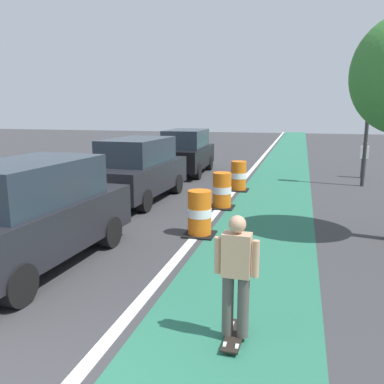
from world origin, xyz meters
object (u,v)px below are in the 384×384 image
at_px(traffic_barrel_mid, 222,191).
at_px(parked_suv_third, 186,152).
at_px(parked_suv_second, 138,169).
at_px(skateboarder_on_lane, 236,275).
at_px(traffic_barrel_back, 239,176).
at_px(traffic_light_corner, 370,95).
at_px(traffic_barrel_front, 200,214).
at_px(parked_suv_nearest, 31,214).
at_px(pedestrian_crossing, 364,158).

bearing_deg(traffic_barrel_mid, parked_suv_third, 115.12).
xyz_separation_m(parked_suv_second, parked_suv_third, (-0.01, 5.81, 0.00)).
xyz_separation_m(skateboarder_on_lane, parked_suv_second, (-4.42, 7.42, 0.12)).
xyz_separation_m(parked_suv_third, traffic_barrel_back, (2.96, -3.34, -0.50)).
height_order(parked_suv_third, traffic_light_corner, traffic_light_corner).
distance_m(traffic_barrel_back, traffic_light_corner, 5.86).
bearing_deg(skateboarder_on_lane, traffic_light_corner, 75.55).
bearing_deg(parked_suv_third, parked_suv_second, -89.89).
distance_m(skateboarder_on_lane, parked_suv_second, 8.64).
distance_m(traffic_barrel_front, traffic_barrel_mid, 2.84).
bearing_deg(skateboarder_on_lane, parked_suv_nearest, 159.61).
relative_size(skateboarder_on_lane, parked_suv_nearest, 0.36).
bearing_deg(parked_suv_third, traffic_light_corner, -9.02).
xyz_separation_m(traffic_barrel_front, traffic_barrel_back, (0.07, 5.65, 0.00)).
bearing_deg(traffic_light_corner, traffic_barrel_back, -154.87).
height_order(parked_suv_second, traffic_barrel_mid, parked_suv_second).
bearing_deg(pedestrian_crossing, skateboarder_on_lane, -103.48).
relative_size(skateboarder_on_lane, traffic_barrel_back, 1.55).
height_order(parked_suv_third, pedestrian_crossing, parked_suv_third).
xyz_separation_m(traffic_barrel_front, traffic_barrel_mid, (-0.01, 2.84, 0.00)).
bearing_deg(traffic_barrel_front, pedestrian_crossing, 63.50).
relative_size(skateboarder_on_lane, parked_suv_third, 0.36).
bearing_deg(traffic_light_corner, traffic_barrel_mid, -133.21).
xyz_separation_m(skateboarder_on_lane, traffic_barrel_back, (-1.47, 9.89, -0.38)).
distance_m(traffic_light_corner, pedestrian_crossing, 3.37).
xyz_separation_m(parked_suv_nearest, traffic_light_corner, (7.23, 10.50, 2.47)).
distance_m(parked_suv_nearest, pedestrian_crossing, 14.66).
distance_m(skateboarder_on_lane, traffic_barrel_mid, 7.26).
relative_size(skateboarder_on_lane, traffic_barrel_mid, 1.55).
height_order(traffic_barrel_mid, pedestrian_crossing, pedestrian_crossing).
bearing_deg(traffic_light_corner, parked_suv_nearest, -124.53).
bearing_deg(traffic_barrel_back, parked_suv_second, -140.07).
distance_m(parked_suv_third, traffic_barrel_front, 9.46).
distance_m(traffic_barrel_back, pedestrian_crossing, 6.45).
height_order(traffic_barrel_front, traffic_barrel_mid, same).
bearing_deg(skateboarder_on_lane, traffic_barrel_mid, 102.33).
xyz_separation_m(traffic_barrel_back, traffic_light_corner, (4.57, 2.14, 2.97)).
height_order(parked_suv_second, traffic_barrel_front, parked_suv_second).
bearing_deg(parked_suv_second, skateboarder_on_lane, -59.23).
bearing_deg(traffic_light_corner, parked_suv_third, 170.98).
bearing_deg(traffic_barrel_mid, pedestrian_crossing, 54.95).
xyz_separation_m(traffic_barrel_back, pedestrian_crossing, (4.86, 4.23, 0.33)).
bearing_deg(parked_suv_nearest, parked_suv_third, 91.50).
bearing_deg(parked_suv_nearest, traffic_barrel_mid, 65.11).
distance_m(traffic_barrel_mid, traffic_barrel_back, 2.81).
bearing_deg(traffic_barrel_mid, parked_suv_second, 173.28).
relative_size(parked_suv_third, traffic_barrel_mid, 4.29).
xyz_separation_m(traffic_barrel_mid, pedestrian_crossing, (4.93, 7.03, 0.33)).
distance_m(parked_suv_third, traffic_barrel_back, 4.49).
bearing_deg(traffic_light_corner, traffic_barrel_front, -120.78).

